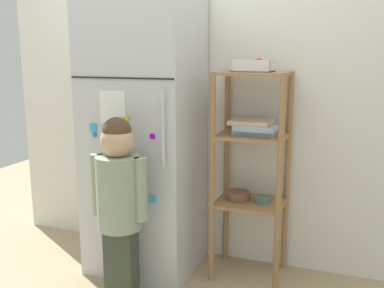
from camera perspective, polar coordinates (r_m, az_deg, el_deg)
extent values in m
plane|color=tan|center=(3.03, -3.17, -15.90)|extent=(6.00, 6.00, 0.00)
cube|color=silver|center=(3.01, -0.90, 6.56)|extent=(2.71, 0.03, 2.27)
cube|color=silver|center=(2.82, -6.20, 1.04)|extent=(0.67, 0.57, 1.77)
cube|color=black|center=(2.53, -9.29, 8.48)|extent=(0.65, 0.01, 0.01)
cylinder|color=silver|center=(2.42, -3.81, 2.08)|extent=(0.02, 0.02, 0.44)
cube|color=white|center=(2.57, -10.32, 4.72)|extent=(0.17, 0.01, 0.19)
cube|color=#AE3CCB|center=(2.68, -9.33, -7.70)|extent=(0.04, 0.02, 0.04)
cube|color=#42B3E4|center=(2.57, -5.13, -7.14)|extent=(0.04, 0.01, 0.04)
cube|color=#A009C6|center=(2.47, -5.19, 1.00)|extent=(0.03, 0.01, 0.03)
cube|color=#28B4F0|center=(2.66, -12.77, 2.14)|extent=(0.04, 0.01, 0.04)
cube|color=#A515CA|center=(2.60, -6.72, -6.79)|extent=(0.04, 0.01, 0.04)
cube|color=yellow|center=(2.53, -8.64, 3.26)|extent=(0.03, 0.01, 0.03)
cube|color=#1991C4|center=(2.66, -12.63, 1.20)|extent=(0.03, 0.02, 0.03)
cube|color=#374133|center=(2.64, -9.18, -15.11)|extent=(0.17, 0.11, 0.44)
cylinder|color=gray|center=(2.48, -9.50, -6.25)|extent=(0.25, 0.25, 0.42)
sphere|color=gray|center=(2.49, -8.80, -1.42)|extent=(0.11, 0.11, 0.11)
sphere|color=tan|center=(2.41, -9.73, 0.40)|extent=(0.19, 0.19, 0.19)
sphere|color=#4C3823|center=(2.40, -9.77, 1.61)|extent=(0.16, 0.16, 0.16)
cylinder|color=gray|center=(2.54, -12.23, -5.20)|extent=(0.07, 0.07, 0.35)
cylinder|color=gray|center=(2.41, -6.66, -5.94)|extent=(0.07, 0.07, 0.35)
cylinder|color=#9E7247|center=(2.65, 2.61, -4.84)|extent=(0.04, 0.04, 1.30)
cylinder|color=#9E7247|center=(2.57, 11.30, -5.63)|extent=(0.04, 0.04, 1.30)
cylinder|color=#9E7247|center=(2.95, 4.50, -3.17)|extent=(0.04, 0.04, 1.30)
cylinder|color=#9E7247|center=(2.87, 12.31, -3.81)|extent=(0.04, 0.04, 1.30)
cube|color=#9E7247|center=(2.65, 8.03, 9.10)|extent=(0.42, 0.34, 0.02)
cube|color=#9E7247|center=(2.69, 7.81, 1.05)|extent=(0.42, 0.34, 0.02)
cube|color=#9E7247|center=(2.80, 7.57, -7.57)|extent=(0.42, 0.34, 0.02)
cube|color=#99B2C6|center=(2.70, 8.20, 1.61)|extent=(0.24, 0.20, 0.03)
cube|color=#99B2C6|center=(2.66, 8.36, 2.15)|extent=(0.25, 0.20, 0.03)
cube|color=#C6AD8E|center=(2.68, 7.68, 2.84)|extent=(0.25, 0.20, 0.03)
cylinder|color=brown|center=(2.81, 6.04, -6.71)|extent=(0.15, 0.15, 0.06)
cylinder|color=#4C7266|center=(2.78, 9.15, -7.17)|extent=(0.09, 0.09, 0.04)
cube|color=white|center=(2.66, 8.00, 9.36)|extent=(0.23, 0.17, 0.01)
cube|color=white|center=(2.58, 7.62, 10.03)|extent=(0.23, 0.01, 0.07)
cube|color=white|center=(2.73, 8.39, 10.10)|extent=(0.23, 0.01, 0.07)
cube|color=white|center=(2.68, 5.68, 10.13)|extent=(0.01, 0.17, 0.07)
cube|color=white|center=(2.63, 10.40, 9.98)|extent=(0.01, 0.17, 0.07)
sphere|color=#B64D24|center=(2.66, 8.67, 10.23)|extent=(0.08, 0.08, 0.08)
sphere|color=#A42510|center=(2.63, 8.66, 10.16)|extent=(0.07, 0.07, 0.07)
sphere|color=orange|center=(2.65, 7.21, 10.19)|extent=(0.07, 0.07, 0.07)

